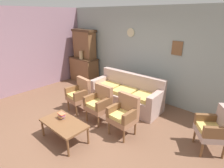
# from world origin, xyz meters

# --- Properties ---
(ground_plane) EXTENTS (7.68, 7.68, 0.00)m
(ground_plane) POSITION_xyz_m (0.00, 0.00, 0.00)
(ground_plane) COLOR brown
(wall_back_with_decor) EXTENTS (6.40, 0.09, 2.70)m
(wall_back_with_decor) POSITION_xyz_m (0.00, 2.63, 1.35)
(wall_back_with_decor) COLOR #939E99
(wall_back_with_decor) RESTS_ON ground
(wall_left_side) EXTENTS (0.06, 5.20, 2.70)m
(wall_left_side) POSITION_xyz_m (-3.23, 0.00, 1.35)
(wall_left_side) COLOR gray
(wall_left_side) RESTS_ON ground
(side_cabinet) EXTENTS (1.16, 0.55, 0.93)m
(side_cabinet) POSITION_xyz_m (-2.53, 2.25, 0.47)
(side_cabinet) COLOR brown
(side_cabinet) RESTS_ON ground
(cabinet_upper_hutch) EXTENTS (0.99, 0.38, 1.03)m
(cabinet_upper_hutch) POSITION_xyz_m (-2.53, 2.33, 1.45)
(cabinet_upper_hutch) COLOR brown
(cabinet_upper_hutch) RESTS_ON side_cabinet
(vase_on_cabinet) EXTENTS (0.14, 0.14, 0.30)m
(vase_on_cabinet) POSITION_xyz_m (-2.44, 2.08, 1.08)
(vase_on_cabinet) COLOR tan
(vase_on_cabinet) RESTS_ON side_cabinet
(floral_couch) EXTENTS (2.08, 0.92, 0.90)m
(floral_couch) POSITION_xyz_m (-0.05, 1.73, 0.33)
(floral_couch) COLOR tan
(floral_couch) RESTS_ON ground
(armchair_by_doorway) EXTENTS (0.57, 0.54, 0.90)m
(armchair_by_doorway) POSITION_xyz_m (-0.79, 0.65, 0.50)
(armchair_by_doorway) COLOR #9E6B4C
(armchair_by_doorway) RESTS_ON ground
(armchair_row_middle) EXTENTS (0.53, 0.50, 0.90)m
(armchair_row_middle) POSITION_xyz_m (-0.03, 0.64, 0.50)
(armchair_row_middle) COLOR #9E6B4C
(armchair_row_middle) RESTS_ON ground
(armchair_near_couch_end) EXTENTS (0.53, 0.51, 0.90)m
(armchair_near_couch_end) POSITION_xyz_m (0.74, 0.63, 0.50)
(armchair_near_couch_end) COLOR #9E6B4C
(armchair_near_couch_end) RESTS_ON ground
(wingback_chair_by_fireplace) EXTENTS (0.70, 0.71, 0.90)m
(wingback_chair_by_fireplace) POSITION_xyz_m (2.32, 1.34, 0.50)
(wingback_chair_by_fireplace) COLOR tan
(wingback_chair_by_fireplace) RESTS_ON ground
(coffee_table) EXTENTS (1.00, 0.56, 0.42)m
(coffee_table) POSITION_xyz_m (-0.03, -0.36, 0.38)
(coffee_table) COLOR brown
(coffee_table) RESTS_ON ground
(book_stack_on_table) EXTENTS (0.17, 0.13, 0.13)m
(book_stack_on_table) POSITION_xyz_m (-0.19, -0.30, 0.49)
(book_stack_on_table) COLOR slate
(book_stack_on_table) RESTS_ON coffee_table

